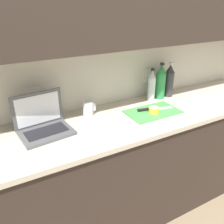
{
  "coord_description": "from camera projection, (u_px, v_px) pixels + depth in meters",
  "views": [
    {
      "loc": [
        -1.04,
        -1.3,
        1.71
      ],
      "look_at": [
        -0.34,
        -0.01,
        1.02
      ],
      "focal_mm": 38.0,
      "sensor_mm": 36.0,
      "label": 1
    }
  ],
  "objects": [
    {
      "name": "laptop",
      "position": [
        43.0,
        123.0,
        1.52
      ],
      "size": [
        0.35,
        0.27,
        0.25
      ],
      "rotation": [
        0.0,
        0.0,
        0.11
      ],
      "color": "#515156",
      "rests_on": "counter_unit"
    },
    {
      "name": "measuring_cup",
      "position": [
        88.0,
        109.0,
        1.72
      ],
      "size": [
        0.1,
        0.08,
        0.11
      ],
      "color": "silver",
      "rests_on": "counter_unit"
    },
    {
      "name": "counter_unit",
      "position": [
        149.0,
        160.0,
        2.02
      ],
      "size": [
        2.39,
        0.6,
        0.94
      ],
      "color": "#332823",
      "rests_on": "ground_plane"
    },
    {
      "name": "cutting_board",
      "position": [
        153.0,
        112.0,
        1.8
      ],
      "size": [
        0.4,
        0.24,
        0.01
      ],
      "primitive_type": "cube",
      "color": "#4C9E51",
      "rests_on": "counter_unit"
    },
    {
      "name": "wall_back",
      "position": [
        138.0,
        23.0,
        1.72
      ],
      "size": [
        5.2,
        0.38,
        2.6
      ],
      "color": "silver",
      "rests_on": "ground_plane"
    },
    {
      "name": "bottle_green_soda",
      "position": [
        169.0,
        81.0,
        2.05
      ],
      "size": [
        0.08,
        0.08,
        0.3
      ],
      "color": "#333338",
      "rests_on": "counter_unit"
    },
    {
      "name": "knife",
      "position": [
        149.0,
        109.0,
        1.81
      ],
      "size": [
        0.29,
        0.09,
        0.02
      ],
      "rotation": [
        0.0,
        0.0,
        -0.21
      ],
      "color": "silver",
      "rests_on": "cutting_board"
    },
    {
      "name": "bottle_oil_tall",
      "position": [
        161.0,
        82.0,
        2.01
      ],
      "size": [
        0.08,
        0.08,
        0.31
      ],
      "color": "#2D934C",
      "rests_on": "counter_unit"
    },
    {
      "name": "ground_plane",
      "position": [
        144.0,
        202.0,
        2.21
      ],
      "size": [
        12.0,
        12.0,
        0.0
      ],
      "primitive_type": "plane",
      "color": "#847056",
      "rests_on": "ground"
    },
    {
      "name": "lemon_half_cut",
      "position": [
        154.0,
        110.0,
        1.77
      ],
      "size": [
        0.08,
        0.08,
        0.04
      ],
      "color": "yellow",
      "rests_on": "cutting_board"
    },
    {
      "name": "bottle_water_clear",
      "position": [
        152.0,
        86.0,
        1.97
      ],
      "size": [
        0.06,
        0.06,
        0.27
      ],
      "color": "silver",
      "rests_on": "counter_unit"
    }
  ]
}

